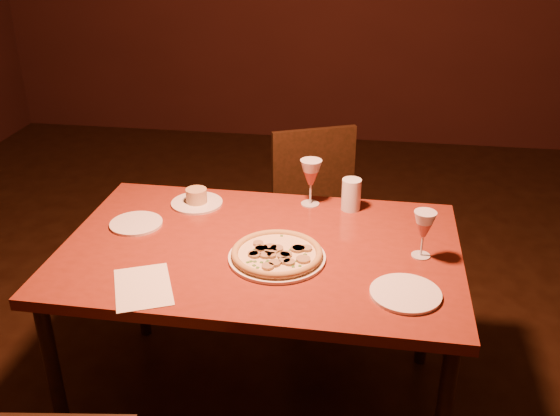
# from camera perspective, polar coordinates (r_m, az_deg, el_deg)

# --- Properties ---
(dining_table) EXTENTS (1.38, 0.90, 0.74)m
(dining_table) POSITION_cam_1_polar(r_m,az_deg,el_deg) (2.20, -1.78, -4.97)
(dining_table) COLOR maroon
(dining_table) RESTS_ON floor
(chair_far) EXTENTS (0.54, 0.54, 0.85)m
(chair_far) POSITION_cam_1_polar(r_m,az_deg,el_deg) (2.98, 3.74, -0.30)
(chair_far) COLOR black
(chair_far) RESTS_ON floor
(pizza_plate) EXTENTS (0.33, 0.33, 0.04)m
(pizza_plate) POSITION_cam_1_polar(r_m,az_deg,el_deg) (2.08, -0.28, -4.23)
(pizza_plate) COLOR white
(pizza_plate) RESTS_ON dining_table
(ramekin_saucer) EXTENTS (0.20, 0.20, 0.06)m
(ramekin_saucer) POSITION_cam_1_polar(r_m,az_deg,el_deg) (2.48, -7.63, 0.80)
(ramekin_saucer) COLOR white
(ramekin_saucer) RESTS_ON dining_table
(wine_glass_far) EXTENTS (0.08, 0.08, 0.19)m
(wine_glass_far) POSITION_cam_1_polar(r_m,az_deg,el_deg) (2.43, 2.82, 2.34)
(wine_glass_far) COLOR #A95146
(wine_glass_far) RESTS_ON dining_table
(wine_glass_right) EXTENTS (0.07, 0.07, 0.17)m
(wine_glass_right) POSITION_cam_1_polar(r_m,az_deg,el_deg) (2.12, 12.95, -2.36)
(wine_glass_right) COLOR #A95146
(wine_glass_right) RESTS_ON dining_table
(water_tumbler) EXTENTS (0.07, 0.07, 0.12)m
(water_tumbler) POSITION_cam_1_polar(r_m,az_deg,el_deg) (2.41, 6.53, 1.24)
(water_tumbler) COLOR white
(water_tumbler) RESTS_ON dining_table
(side_plate_left) EXTENTS (0.19, 0.19, 0.01)m
(side_plate_left) POSITION_cam_1_polar(r_m,az_deg,el_deg) (2.37, -13.02, -1.39)
(side_plate_left) COLOR white
(side_plate_left) RESTS_ON dining_table
(side_plate_near) EXTENTS (0.22, 0.22, 0.01)m
(side_plate_near) POSITION_cam_1_polar(r_m,az_deg,el_deg) (1.95, 11.40, -7.67)
(side_plate_near) COLOR white
(side_plate_near) RESTS_ON dining_table
(menu_card) EXTENTS (0.25, 0.29, 0.00)m
(menu_card) POSITION_cam_1_polar(r_m,az_deg,el_deg) (1.99, -12.41, -7.06)
(menu_card) COLOR white
(menu_card) RESTS_ON dining_table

